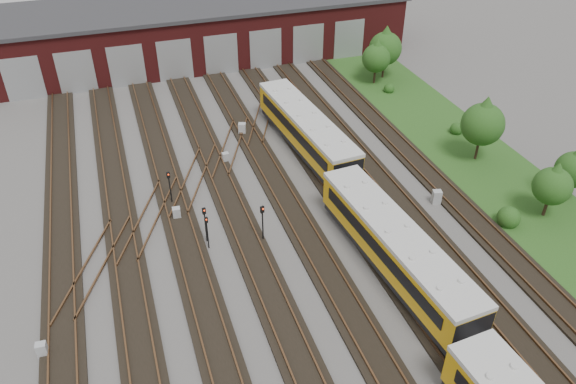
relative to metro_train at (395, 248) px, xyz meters
name	(u,v)px	position (x,y,z in m)	size (l,w,h in m)	color
ground	(302,288)	(-6.00, 0.40, -1.91)	(120.00, 120.00, 0.00)	#494744
track_network	(296,281)	(-6.17, 0.99, -1.80)	(30.40, 70.00, 0.33)	black
maintenance_shed	(183,31)	(-6.01, 40.38, 1.29)	(51.00, 12.50, 6.35)	#551515
grass_verge	(473,157)	(13.00, 10.40, -1.88)	(8.00, 55.00, 0.05)	#224A18
metro_train	(395,248)	(0.00, 0.00, 0.00)	(3.86, 47.08, 3.08)	black
signal_mast_0	(207,228)	(-10.62, 6.01, -0.25)	(0.22, 0.21, 2.57)	black
signal_mast_1	(169,184)	(-12.16, 11.85, -0.11)	(0.25, 0.23, 2.79)	black
signal_mast_2	(205,220)	(-10.59, 6.74, -0.11)	(0.25, 0.23, 2.80)	black
signal_mast_3	(263,219)	(-6.95, 5.54, -0.03)	(0.29, 0.27, 2.90)	black
relay_cabinet_0	(42,350)	(-21.00, 0.07, -1.45)	(0.55, 0.46, 0.92)	#ACAFB2
relay_cabinet_1	(177,213)	(-12.10, 9.91, -1.45)	(0.56, 0.46, 0.93)	#ACAFB2
relay_cabinet_2	(226,158)	(-6.98, 16.30, -1.47)	(0.53, 0.44, 0.89)	#ACAFB2
relay_cabinet_3	(242,129)	(-4.44, 20.49, -1.37)	(0.65, 0.54, 1.08)	#ACAFB2
relay_cabinet_4	(437,197)	(6.55, 5.63, -1.38)	(0.64, 0.53, 1.07)	#ACAFB2
tree_0	(386,45)	(13.24, 27.87, 1.78)	(3.47, 3.47, 5.74)	black
tree_1	(377,55)	(11.72, 26.81, 1.22)	(2.94, 2.94, 4.87)	black
tree_2	(484,120)	(12.98, 10.07, 1.79)	(3.48, 3.48, 5.76)	black
tree_3	(554,182)	(13.13, 1.77, 0.99)	(2.72, 2.72, 4.52)	black
tree_4	(575,166)	(16.08, 3.03, 0.98)	(2.72, 2.72, 4.50)	black
bush_0	(509,215)	(10.00, 1.74, -1.09)	(1.63, 1.63, 1.63)	#1A4212
bush_1	(457,127)	(13.94, 14.47, -1.31)	(1.20, 1.20, 1.20)	#1A4212
bush_2	(389,87)	(12.19, 24.28, -1.37)	(1.07, 1.07, 1.07)	#1A4212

